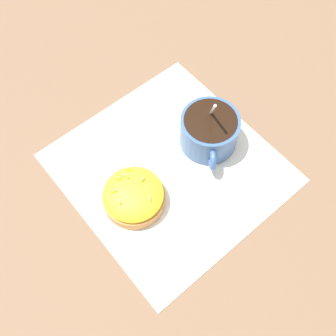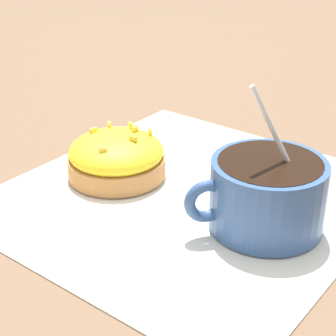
{
  "view_description": "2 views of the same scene",
  "coord_description": "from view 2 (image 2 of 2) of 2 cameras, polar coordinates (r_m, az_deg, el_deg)",
  "views": [
    {
      "loc": [
        -0.21,
        -0.19,
        0.54
      ],
      "look_at": [
        -0.01,
        -0.01,
        0.03
      ],
      "focal_mm": 42.0,
      "sensor_mm": 36.0,
      "label": 1
    },
    {
      "loc": [
        0.2,
        -0.38,
        0.25
      ],
      "look_at": [
        -0.01,
        -0.01,
        0.03
      ],
      "focal_mm": 60.0,
      "sensor_mm": 36.0,
      "label": 2
    }
  ],
  "objects": [
    {
      "name": "ground_plane",
      "position": [
        0.5,
        2.08,
        -3.03
      ],
      "size": [
        3.0,
        3.0,
        0.0
      ],
      "primitive_type": "plane",
      "color": "brown"
    },
    {
      "name": "paper_napkin",
      "position": [
        0.5,
        2.08,
        -2.88
      ],
      "size": [
        0.34,
        0.34,
        0.0
      ],
      "color": "white",
      "rests_on": "ground_plane"
    },
    {
      "name": "coffee_cup",
      "position": [
        0.44,
        9.95,
        -2.36
      ],
      "size": [
        0.1,
        0.1,
        0.12
      ],
      "color": "#335184",
      "rests_on": "paper_napkin"
    },
    {
      "name": "frosted_pastry",
      "position": [
        0.53,
        -5.0,
        1.32
      ],
      "size": [
        0.09,
        0.09,
        0.04
      ],
      "color": "#B2753D",
      "rests_on": "paper_napkin"
    }
  ]
}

